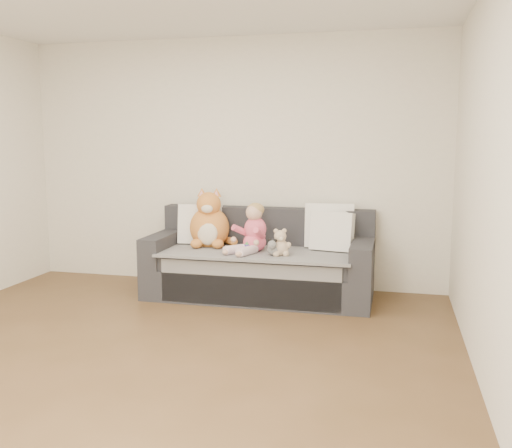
{
  "coord_description": "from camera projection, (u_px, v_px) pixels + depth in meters",
  "views": [
    {
      "loc": [
        1.68,
        -3.34,
        1.54
      ],
      "look_at": [
        0.42,
        1.87,
        0.75
      ],
      "focal_mm": 40.0,
      "sensor_mm": 36.0,
      "label": 1
    }
  ],
  "objects": [
    {
      "name": "teddy_bear",
      "position": [
        280.0,
        245.0,
        5.31
      ],
      "size": [
        0.2,
        0.16,
        0.26
      ],
      "rotation": [
        0.0,
        0.0,
        0.39
      ],
      "color": "#C5AD88",
      "rests_on": "sofa"
    },
    {
      "name": "cushion_left",
      "position": [
        200.0,
        224.0,
        5.91
      ],
      "size": [
        0.47,
        0.26,
        0.42
      ],
      "rotation": [
        0.0,
        0.0,
        0.14
      ],
      "color": "silver",
      "rests_on": "sofa"
    },
    {
      "name": "room_shell",
      "position": [
        151.0,
        174.0,
        4.04
      ],
      "size": [
        5.0,
        5.0,
        5.0
      ],
      "color": "brown",
      "rests_on": "ground"
    },
    {
      "name": "sofa",
      "position": [
        261.0,
        265.0,
        5.67
      ],
      "size": [
        2.2,
        0.94,
        0.85
      ],
      "color": "#242529",
      "rests_on": "ground"
    },
    {
      "name": "plush_cat",
      "position": [
        209.0,
        224.0,
        5.77
      ],
      "size": [
        0.5,
        0.46,
        0.62
      ],
      "rotation": [
        0.0,
        0.0,
        0.16
      ],
      "color": "#C6812C",
      "rests_on": "sofa"
    },
    {
      "name": "cushion_right_front",
      "position": [
        332.0,
        232.0,
        5.53
      ],
      "size": [
        0.44,
        0.26,
        0.39
      ],
      "rotation": [
        0.0,
        0.0,
        -0.18
      ],
      "color": "silver",
      "rests_on": "sofa"
    },
    {
      "name": "plush_cow",
      "position": [
        274.0,
        248.0,
        5.31
      ],
      "size": [
        0.14,
        0.21,
        0.17
      ],
      "rotation": [
        0.0,
        0.0,
        -0.08
      ],
      "color": "white",
      "rests_on": "sofa"
    },
    {
      "name": "toddler",
      "position": [
        253.0,
        231.0,
        5.48
      ],
      "size": [
        0.37,
        0.48,
        0.48
      ],
      "rotation": [
        0.0,
        0.0,
        -0.43
      ],
      "color": "#D64B51",
      "rests_on": "sofa"
    },
    {
      "name": "cushion_right_back",
      "position": [
        329.0,
        226.0,
        5.69
      ],
      "size": [
        0.5,
        0.26,
        0.46
      ],
      "rotation": [
        0.0,
        0.0,
        0.09
      ],
      "color": "silver",
      "rests_on": "sofa"
    },
    {
      "name": "sippy_cup",
      "position": [
        247.0,
        247.0,
        5.47
      ],
      "size": [
        0.09,
        0.07,
        0.1
      ],
      "rotation": [
        0.0,
        0.0,
        0.34
      ],
      "color": "#543DA6",
      "rests_on": "sofa"
    }
  ]
}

